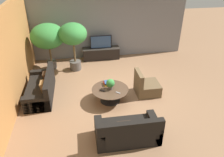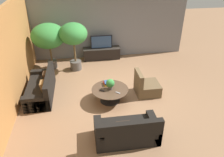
{
  "view_description": "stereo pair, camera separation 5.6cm",
  "coord_description": "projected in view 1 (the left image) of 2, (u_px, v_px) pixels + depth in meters",
  "views": [
    {
      "loc": [
        -1.15,
        -6.3,
        4.33
      ],
      "look_at": [
        -0.14,
        0.1,
        0.55
      ],
      "focal_mm": 35.0,
      "sensor_mm": 36.0,
      "label": 1
    },
    {
      "loc": [
        -1.1,
        -6.31,
        4.33
      ],
      "look_at": [
        -0.14,
        0.1,
        0.55
      ],
      "focal_mm": 35.0,
      "sensor_mm": 36.0,
      "label": 2
    }
  ],
  "objects": [
    {
      "name": "television",
      "position": [
        101.0,
        42.0,
        9.78
      ],
      "size": [
        0.97,
        0.13,
        0.59
      ],
      "color": "black",
      "rests_on": "media_console"
    },
    {
      "name": "book_stack",
      "position": [
        107.0,
        83.0,
        7.32
      ],
      "size": [
        0.29,
        0.29,
        0.11
      ],
      "color": "gold",
      "rests_on": "coffee_table"
    },
    {
      "name": "couch_near_entry",
      "position": [
        128.0,
        131.0,
        5.67
      ],
      "size": [
        1.66,
        0.84,
        0.84
      ],
      "rotation": [
        0.0,
        0.0,
        3.14
      ],
      "color": "black",
      "rests_on": "ground"
    },
    {
      "name": "couch_by_wall",
      "position": [
        42.0,
        89.0,
        7.43
      ],
      "size": [
        0.84,
        1.93,
        0.84
      ],
      "rotation": [
        0.0,
        0.0,
        -1.57
      ],
      "color": "black",
      "rests_on": "ground"
    },
    {
      "name": "back_wall_stone",
      "position": [
        104.0,
        25.0,
        9.74
      ],
      "size": [
        7.4,
        0.12,
        3.0
      ],
      "primitive_type": "cube",
      "color": "slate",
      "rests_on": "ground"
    },
    {
      "name": "media_console",
      "position": [
        101.0,
        53.0,
        10.05
      ],
      "size": [
        1.68,
        0.5,
        0.53
      ],
      "color": "black",
      "rests_on": "ground"
    },
    {
      "name": "remote_black",
      "position": [
        102.0,
        91.0,
        7.0
      ],
      "size": [
        0.16,
        0.12,
        0.02
      ],
      "primitive_type": "cube",
      "rotation": [
        0.0,
        0.0,
        1.02
      ],
      "color": "black",
      "rests_on": "coffee_table"
    },
    {
      "name": "ground_plane",
      "position": [
        116.0,
        93.0,
        7.71
      ],
      "size": [
        24.0,
        24.0,
        0.0
      ],
      "primitive_type": "plane",
      "color": "#8C6647"
    },
    {
      "name": "potted_palm_tall",
      "position": [
        48.0,
        37.0,
        8.67
      ],
      "size": [
        1.36,
        1.36,
        1.92
      ],
      "color": "#514C47",
      "rests_on": "ground"
    },
    {
      "name": "side_wall_left",
      "position": [
        11.0,
        58.0,
        6.69
      ],
      "size": [
        0.12,
        7.4,
        3.0
      ],
      "primitive_type": "cube",
      "color": "#B2753D",
      "rests_on": "ground"
    },
    {
      "name": "armchair_wicker",
      "position": [
        146.0,
        87.0,
        7.57
      ],
      "size": [
        0.8,
        0.76,
        0.86
      ],
      "rotation": [
        0.0,
        0.0,
        1.57
      ],
      "color": "brown",
      "rests_on": "ground"
    },
    {
      "name": "remote_silver",
      "position": [
        118.0,
        93.0,
        6.89
      ],
      "size": [
        0.14,
        0.14,
        0.02
      ],
      "primitive_type": "cube",
      "rotation": [
        0.0,
        0.0,
        0.82
      ],
      "color": "gray",
      "rests_on": "coffee_table"
    },
    {
      "name": "potted_palm_corner",
      "position": [
        73.0,
        36.0,
        8.53
      ],
      "size": [
        1.11,
        1.11,
        1.99
      ],
      "color": "#514C47",
      "rests_on": "ground"
    },
    {
      "name": "coffee_table",
      "position": [
        110.0,
        92.0,
        7.16
      ],
      "size": [
        1.2,
        1.2,
        0.46
      ],
      "color": "black",
      "rests_on": "ground"
    },
    {
      "name": "potted_plant_tabletop",
      "position": [
        110.0,
        84.0,
        6.99
      ],
      "size": [
        0.28,
        0.28,
        0.36
      ],
      "color": "#514C47",
      "rests_on": "coffee_table"
    }
  ]
}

